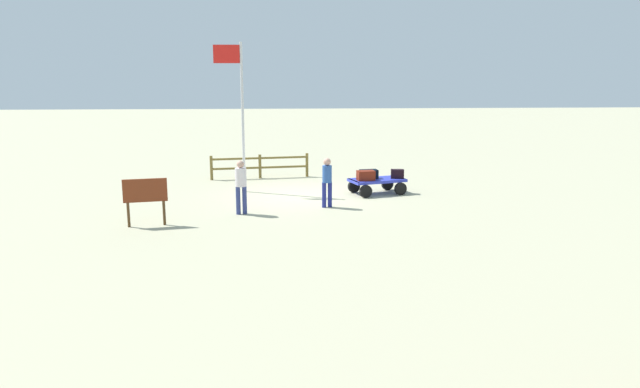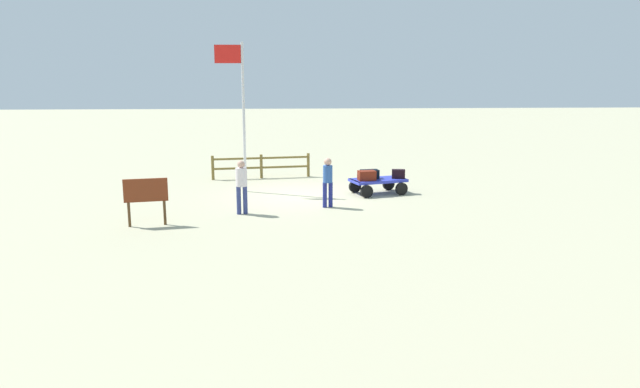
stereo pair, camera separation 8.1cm
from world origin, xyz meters
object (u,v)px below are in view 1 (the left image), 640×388
object	(u,v)px
worker_trailing	(241,183)
suitcase_dark	(369,174)
worker_lead	(327,179)
suitcase_olive	(397,174)
signboard	(145,194)
flagpole	(239,103)
luggage_cart	(377,183)
suitcase_grey	(366,176)

from	to	relation	value
worker_trailing	suitcase_dark	bearing A→B (deg)	-146.21
worker_lead	worker_trailing	size ratio (longest dim) A/B	0.97
suitcase_olive	worker_lead	xyz separation A→B (m)	(2.77, 2.17, 0.22)
worker_trailing	signboard	bearing A→B (deg)	26.11
suitcase_olive	flagpole	size ratio (longest dim) A/B	0.09
luggage_cart	worker_trailing	xyz separation A→B (m)	(4.73, 2.88, 0.58)
signboard	flagpole	bearing A→B (deg)	-115.81
suitcase_dark	worker_trailing	bearing A→B (deg)	33.79
worker_lead	worker_trailing	distance (m)	2.85
worker_trailing	flagpole	size ratio (longest dim) A/B	0.31
suitcase_grey	flagpole	distance (m)	5.30
worker_trailing	luggage_cart	bearing A→B (deg)	-148.65
luggage_cart	signboard	world-z (taller)	signboard
worker_lead	signboard	distance (m)	5.74
suitcase_dark	flagpole	distance (m)	5.39
luggage_cart	flagpole	size ratio (longest dim) A/B	0.40
suitcase_dark	worker_lead	xyz separation A→B (m)	(1.72, 2.20, 0.22)
suitcase_dark	worker_trailing	size ratio (longest dim) A/B	0.41
flagpole	signboard	world-z (taller)	flagpole
suitcase_olive	worker_lead	world-z (taller)	worker_lead
suitcase_olive	worker_lead	bearing A→B (deg)	38.00
flagpole	signboard	size ratio (longest dim) A/B	3.95
suitcase_olive	luggage_cart	bearing A→B (deg)	4.90
suitcase_dark	suitcase_grey	world-z (taller)	suitcase_grey
suitcase_olive	flagpole	bearing A→B (deg)	-6.85
luggage_cart	signboard	size ratio (longest dim) A/B	1.59
suitcase_dark	suitcase_olive	bearing A→B (deg)	178.26
suitcase_dark	flagpole	size ratio (longest dim) A/B	0.13
worker_trailing	suitcase_grey	bearing A→B (deg)	-148.66
luggage_cart	signboard	bearing A→B (deg)	29.54
luggage_cart	suitcase_grey	bearing A→B (deg)	31.39
worker_trailing	signboard	size ratio (longest dim) A/B	1.23
suitcase_olive	flagpole	xyz separation A→B (m)	(5.75, -0.69, 2.57)
suitcase_dark	suitcase_grey	xyz separation A→B (m)	(0.16, 0.37, 0.01)
worker_lead	flagpole	xyz separation A→B (m)	(2.98, -2.86, 2.35)
luggage_cart	flagpole	xyz separation A→B (m)	(4.97, -0.76, 2.87)
suitcase_olive	worker_trailing	size ratio (longest dim) A/B	0.31
suitcase_grey	worker_lead	distance (m)	2.41
worker_lead	flagpole	world-z (taller)	flagpole
suitcase_dark	worker_lead	world-z (taller)	worker_lead
luggage_cart	worker_trailing	bearing A→B (deg)	31.35
luggage_cart	suitcase_grey	distance (m)	0.61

